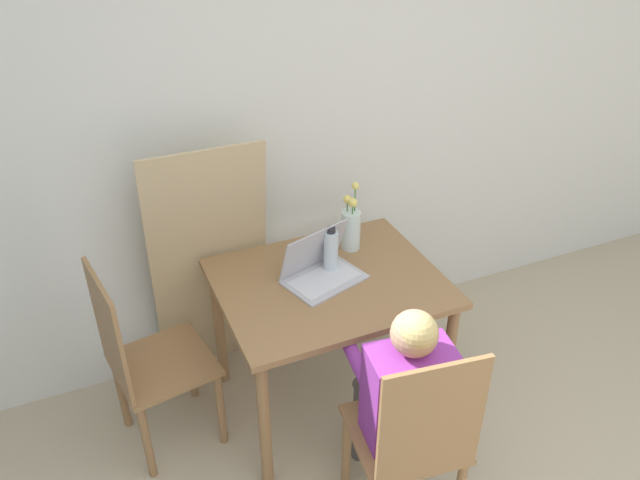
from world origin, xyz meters
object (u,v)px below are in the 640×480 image
at_px(chair_spare, 145,362).
at_px(laptop, 320,267).
at_px(water_bottle, 331,251).
at_px(flower_vase, 351,227).
at_px(chair_occupied, 413,440).
at_px(person_seated, 402,386).

bearing_deg(chair_spare, laptop, -102.44).
height_order(chair_spare, laptop, laptop).
bearing_deg(water_bottle, chair_spare, 179.40).
distance_m(chair_spare, flower_vase, 1.08).
bearing_deg(water_bottle, flower_vase, 39.36).
height_order(chair_spare, water_bottle, chair_spare).
relative_size(chair_occupied, flower_vase, 2.82).
distance_m(chair_spare, water_bottle, 0.92).
xyz_separation_m(person_seated, laptop, (-0.06, 0.64, 0.15)).
xyz_separation_m(chair_occupied, person_seated, (0.02, 0.13, 0.15)).
distance_m(chair_spare, person_seated, 1.09).
relative_size(laptop, flower_vase, 1.15).
bearing_deg(laptop, chair_spare, 159.80).
xyz_separation_m(chair_occupied, water_bottle, (0.03, 0.80, 0.34)).
relative_size(chair_spare, laptop, 2.45).
height_order(chair_occupied, laptop, laptop).
xyz_separation_m(laptop, flower_vase, (0.23, 0.17, 0.06)).
relative_size(flower_vase, water_bottle, 1.54).
xyz_separation_m(chair_spare, flower_vase, (1.02, 0.12, 0.36)).
relative_size(chair_spare, water_bottle, 4.35).
bearing_deg(chair_occupied, water_bottle, -84.55).
distance_m(person_seated, water_bottle, 0.70).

